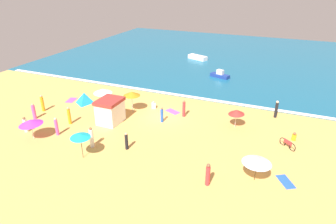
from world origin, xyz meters
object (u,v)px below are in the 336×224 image
(beachgoer_9, at_px, (57,127))
(beachgoer_10, at_px, (184,109))
(lifeguard_cabana, at_px, (110,111))
(parked_bicycle, at_px, (288,144))
(beach_umbrella_5, at_px, (80,136))
(beachgoer_8, at_px, (126,141))
(beach_tent, at_px, (85,98))
(beachgoer_3, at_px, (42,104))
(small_boat_1, at_px, (220,75))
(beachgoer_4, at_px, (91,138))
(beachgoer_2, at_px, (276,109))
(beach_umbrella_0, at_px, (257,161))
(beach_umbrella_3, at_px, (236,112))
(beach_umbrella_1, at_px, (30,122))
(beach_umbrella_4, at_px, (132,94))
(beachgoer_11, at_px, (154,105))
(small_boat_0, at_px, (198,57))
(beachgoer_12, at_px, (25,125))
(beachgoer_0, at_px, (34,112))
(beachgoer_1, at_px, (294,137))
(beach_umbrella_2, at_px, (103,91))
(beachgoer_5, at_px, (162,115))
(beachgoer_6, at_px, (69,116))
(beachgoer_7, at_px, (208,175))

(beachgoer_9, distance_m, beachgoer_10, 12.94)
(lifeguard_cabana, distance_m, parked_bicycle, 17.28)
(lifeguard_cabana, xyz_separation_m, beach_umbrella_5, (1.45, -6.53, 0.80))
(beachgoer_8, bearing_deg, beach_tent, 144.21)
(beachgoer_3, height_order, small_boat_1, beachgoer_3)
(beachgoer_4, relative_size, beachgoer_8, 1.18)
(beachgoer_2, bearing_deg, beach_umbrella_0, -92.39)
(parked_bicycle, bearing_deg, beach_umbrella_3, 157.95)
(beach_tent, bearing_deg, beach_umbrella_3, 2.11)
(beach_umbrella_0, distance_m, beach_umbrella_1, 19.99)
(beach_umbrella_0, relative_size, beach_umbrella_4, 1.18)
(beachgoer_3, bearing_deg, beachgoer_8, -14.73)
(beachgoer_3, bearing_deg, beach_umbrella_3, 12.18)
(beach_umbrella_1, distance_m, beachgoer_3, 6.47)
(beachgoer_10, xyz_separation_m, beachgoer_11, (-3.93, 0.67, -0.55))
(beach_umbrella_0, bearing_deg, beachgoer_2, 87.61)
(beach_umbrella_1, distance_m, beach_umbrella_5, 6.27)
(parked_bicycle, xyz_separation_m, small_boat_0, (-16.42, 25.30, 0.07))
(beachgoer_10, relative_size, beachgoer_11, 2.20)
(beach_tent, relative_size, beachgoer_3, 1.34)
(beach_umbrella_0, relative_size, beachgoer_12, 1.89)
(beachgoer_2, distance_m, beachgoer_8, 16.46)
(beachgoer_0, distance_m, beachgoer_3, 1.97)
(beach_umbrella_4, xyz_separation_m, beachgoer_1, (16.92, 0.20, -1.75))
(small_boat_1, bearing_deg, beach_umbrella_2, -121.52)
(beachgoer_0, bearing_deg, lifeguard_cabana, 17.16)
(beach_umbrella_3, xyz_separation_m, beachgoer_12, (-18.60, -8.85, -0.96))
(beachgoer_5, distance_m, small_boat_1, 16.64)
(beach_umbrella_2, relative_size, beach_umbrella_3, 1.34)
(parked_bicycle, distance_m, beachgoer_0, 25.46)
(beachgoer_6, bearing_deg, beachgoer_8, -14.13)
(lifeguard_cabana, bearing_deg, beachgoer_1, 11.14)
(lifeguard_cabana, relative_size, beach_umbrella_4, 1.07)
(beach_umbrella_4, height_order, beachgoer_4, beach_umbrella_4)
(lifeguard_cabana, relative_size, beachgoer_4, 1.41)
(beachgoer_1, bearing_deg, beach_umbrella_5, -148.31)
(beachgoer_1, bearing_deg, beach_umbrella_4, -179.33)
(beachgoer_1, bearing_deg, beachgoer_5, -173.96)
(beach_umbrella_2, distance_m, beachgoer_5, 7.75)
(beach_umbrella_3, xyz_separation_m, beachgoer_8, (-7.95, -7.80, -0.91))
(beach_umbrella_2, relative_size, beachgoer_11, 3.46)
(beachgoer_3, relative_size, small_boat_1, 0.63)
(beach_umbrella_4, height_order, beachgoer_3, beach_umbrella_4)
(beach_umbrella_4, bearing_deg, beachgoer_12, -131.19)
(beach_umbrella_1, relative_size, beach_umbrella_4, 1.08)
(beachgoer_1, relative_size, beachgoer_11, 0.93)
(beachgoer_6, bearing_deg, small_boat_0, 81.35)
(beachgoer_6, height_order, beachgoer_7, beachgoer_6)
(beach_tent, height_order, beachgoer_11, beach_tent)
(beachgoer_5, height_order, small_boat_1, beachgoer_5)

